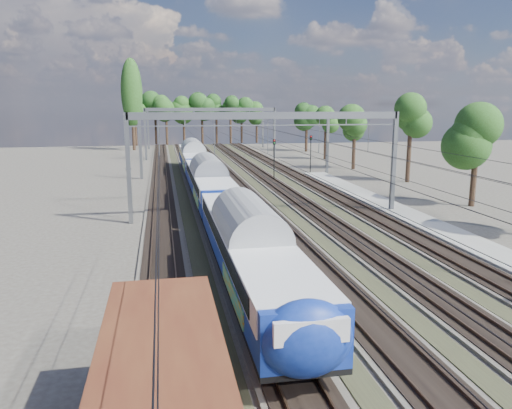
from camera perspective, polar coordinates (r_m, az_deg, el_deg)
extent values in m
cube|color=#47423A|center=(57.03, -10.76, 1.55)|extent=(3.00, 130.00, 0.15)
cube|color=black|center=(57.02, -10.76, 1.64)|extent=(2.50, 130.00, 0.06)
cube|color=#473326|center=(57.01, -11.49, 1.72)|extent=(0.08, 130.00, 0.14)
cube|color=#473326|center=(57.00, -10.04, 1.77)|extent=(0.08, 130.00, 0.14)
cube|color=#47423A|center=(57.20, -6.25, 1.71)|extent=(3.00, 130.00, 0.15)
cube|color=black|center=(57.18, -6.25, 1.81)|extent=(2.50, 130.00, 0.06)
cube|color=#473326|center=(57.11, -6.97, 1.88)|extent=(0.08, 130.00, 0.14)
cube|color=#473326|center=(57.22, -5.53, 1.93)|extent=(0.08, 130.00, 0.14)
cube|color=#47423A|center=(57.71, -1.79, 1.86)|extent=(3.00, 130.00, 0.15)
cube|color=black|center=(57.69, -1.79, 1.95)|extent=(2.50, 130.00, 0.06)
cube|color=#473326|center=(57.57, -2.50, 2.03)|extent=(0.08, 130.00, 0.14)
cube|color=#473326|center=(57.79, -1.08, 2.08)|extent=(0.08, 130.00, 0.14)
cube|color=#47423A|center=(58.57, 2.57, 2.00)|extent=(3.00, 130.00, 0.15)
cube|color=black|center=(58.55, 2.57, 2.09)|extent=(2.50, 130.00, 0.06)
cube|color=#473326|center=(58.37, 1.88, 2.16)|extent=(0.08, 130.00, 0.14)
cube|color=#473326|center=(58.70, 3.25, 2.20)|extent=(0.08, 130.00, 0.14)
cube|color=#47423A|center=(59.75, 6.77, 2.12)|extent=(3.00, 130.00, 0.15)
cube|color=black|center=(59.73, 6.78, 2.21)|extent=(2.50, 130.00, 0.06)
cube|color=#473326|center=(59.51, 6.12, 2.28)|extent=(0.08, 130.00, 0.14)
cube|color=#473326|center=(59.94, 7.44, 2.32)|extent=(0.08, 130.00, 0.14)
cube|color=#2E291E|center=(57.08, -8.50, 1.58)|extent=(1.10, 130.00, 0.05)
cube|color=#2E291E|center=(57.42, -4.01, 1.74)|extent=(1.10, 130.00, 0.05)
cube|color=#2E291E|center=(58.10, 0.41, 1.88)|extent=(1.10, 130.00, 0.05)
cube|color=#2E291E|center=(59.13, 4.69, 2.01)|extent=(1.10, 130.00, 0.05)
cube|color=gray|center=(38.71, 22.27, -3.66)|extent=(3.00, 70.00, 0.30)
cube|color=slate|center=(41.63, -14.37, 3.96)|extent=(0.35, 0.35, 9.00)
cube|color=slate|center=(46.24, 15.46, 4.61)|extent=(0.35, 0.35, 9.00)
cube|color=slate|center=(42.17, 1.37, 10.12)|extent=(23.00, 0.35, 0.60)
cube|color=slate|center=(89.41, -12.55, 7.85)|extent=(0.35, 0.35, 9.00)
cube|color=slate|center=(91.65, 2.12, 8.19)|extent=(0.35, 0.35, 9.00)
cube|color=slate|center=(89.66, -5.17, 10.76)|extent=(23.00, 0.35, 0.60)
cube|color=slate|center=(66.50, -13.09, 6.47)|extent=(0.35, 0.35, 8.50)
cube|color=slate|center=(111.39, -12.22, 8.38)|extent=(0.35, 0.35, 8.50)
cube|color=slate|center=(70.19, 8.17, 6.89)|extent=(0.35, 0.35, 8.50)
cube|color=slate|center=(113.63, 0.78, 8.69)|extent=(0.35, 0.35, 8.50)
cylinder|color=black|center=(56.38, -10.96, 6.99)|extent=(0.03, 130.00, 0.03)
cylinder|color=black|center=(56.31, -11.01, 8.11)|extent=(0.03, 130.00, 0.03)
cylinder|color=black|center=(56.54, -6.37, 7.14)|extent=(0.03, 130.00, 0.03)
cylinder|color=black|center=(56.47, -6.39, 8.25)|extent=(0.03, 130.00, 0.03)
cylinder|color=black|center=(57.06, -1.82, 7.24)|extent=(0.03, 130.00, 0.03)
cylinder|color=black|center=(56.99, -1.83, 8.34)|extent=(0.03, 130.00, 0.03)
cylinder|color=black|center=(57.93, 2.61, 7.30)|extent=(0.03, 130.00, 0.03)
cylinder|color=black|center=(57.86, 2.62, 8.38)|extent=(0.03, 130.00, 0.03)
cylinder|color=black|center=(59.12, 6.90, 7.31)|extent=(0.03, 130.00, 0.03)
cylinder|color=black|center=(59.06, 6.92, 8.38)|extent=(0.03, 130.00, 0.03)
cylinder|color=black|center=(121.77, -13.55, 7.91)|extent=(0.56, 0.56, 5.73)
sphere|color=#153714|center=(121.60, -13.65, 10.06)|extent=(4.29, 4.29, 4.29)
cylinder|color=black|center=(121.81, -11.43, 8.32)|extent=(0.56, 0.56, 7.09)
sphere|color=#153714|center=(121.66, -11.54, 10.99)|extent=(3.88, 3.88, 3.88)
cylinder|color=black|center=(121.42, -10.00, 8.21)|extent=(0.56, 0.56, 6.43)
sphere|color=#153714|center=(121.25, -10.09, 10.64)|extent=(5.31, 5.31, 5.31)
cylinder|color=black|center=(121.94, -8.12, 8.41)|extent=(0.56, 0.56, 6.99)
sphere|color=#153714|center=(121.78, -8.20, 11.04)|extent=(5.41, 5.41, 5.41)
cylinder|color=black|center=(124.77, -6.23, 8.40)|extent=(0.56, 0.56, 6.45)
sphere|color=#153714|center=(124.61, -6.28, 10.77)|extent=(4.55, 4.55, 4.55)
cylinder|color=black|center=(123.34, -4.69, 8.26)|extent=(0.56, 0.56, 5.87)
sphere|color=#153714|center=(123.17, -4.72, 10.44)|extent=(5.43, 5.43, 5.43)
cylinder|color=black|center=(122.94, -3.05, 8.22)|extent=(0.56, 0.56, 5.67)
sphere|color=#153714|center=(122.78, -3.07, 10.34)|extent=(4.54, 4.54, 4.54)
cylinder|color=black|center=(123.60, -1.70, 8.51)|extent=(0.56, 0.56, 6.78)
sphere|color=#153714|center=(123.44, -1.72, 11.03)|extent=(4.92, 4.92, 4.92)
cylinder|color=black|center=(125.05, 0.49, 8.57)|extent=(0.56, 0.56, 6.89)
sphere|color=#153714|center=(124.90, 0.49, 11.10)|extent=(3.90, 3.90, 3.90)
cylinder|color=black|center=(53.39, 21.91, 3.36)|extent=(0.56, 0.56, 5.86)
sphere|color=#153714|center=(53.00, 22.29, 8.38)|extent=(3.72, 3.72, 3.72)
cylinder|color=black|center=(65.16, 16.23, 5.40)|extent=(0.56, 0.56, 6.66)
sphere|color=#153714|center=(64.86, 16.49, 10.08)|extent=(3.99, 3.99, 3.99)
cylinder|color=black|center=(77.81, 12.32, 5.95)|extent=(0.56, 0.56, 5.19)
sphere|color=#153714|center=(77.54, 12.45, 9.01)|extent=(4.32, 4.32, 4.32)
cylinder|color=black|center=(90.19, 8.10, 7.10)|extent=(0.56, 0.56, 6.08)
sphere|color=#153714|center=(89.97, 8.19, 10.19)|extent=(3.33, 3.33, 3.33)
cylinder|color=black|center=(105.35, 5.42, 7.95)|extent=(0.56, 0.56, 6.73)
sphere|color=#153714|center=(105.17, 5.47, 10.88)|extent=(4.22, 4.22, 4.22)
cylinder|color=black|center=(109.38, -13.93, 10.22)|extent=(0.70, 0.70, 16.00)
ellipsoid|color=#264517|center=(109.40, -14.03, 12.32)|extent=(4.40, 4.40, 14.08)
cube|color=black|center=(19.97, 3.06, -15.54)|extent=(2.19, 3.29, 0.88)
cube|color=black|center=(34.12, -3.08, -3.97)|extent=(2.19, 3.29, 0.88)
cube|color=navy|center=(26.37, -0.88, -4.88)|extent=(3.07, 21.93, 2.08)
cube|color=silver|center=(26.23, -0.88, -3.73)|extent=(3.16, 21.05, 1.04)
cube|color=black|center=(26.53, 2.51, -3.56)|extent=(0.04, 18.64, 0.77)
cube|color=#DC9B0B|center=(22.06, 1.31, -9.71)|extent=(3.18, 6.14, 0.77)
cylinder|color=#989A9D|center=(26.10, -0.88, -2.68)|extent=(3.11, 21.93, 3.11)
cube|color=black|center=(41.04, -4.43, -1.35)|extent=(2.19, 3.29, 0.88)
cube|color=black|center=(56.05, -6.17, 2.06)|extent=(2.19, 3.29, 0.88)
cube|color=navy|center=(48.24, -5.47, 2.54)|extent=(3.07, 21.93, 2.08)
cube|color=silver|center=(48.16, -5.48, 3.18)|extent=(3.16, 21.05, 1.04)
cube|color=black|center=(48.33, -3.60, 3.24)|extent=(0.04, 18.64, 0.77)
cube|color=#DC9B0B|center=(43.60, -4.86, 0.87)|extent=(3.18, 6.14, 0.77)
cylinder|color=#989A9D|center=(48.09, -5.49, 3.77)|extent=(3.11, 21.93, 3.11)
cube|color=black|center=(63.13, -6.70, 3.10)|extent=(2.19, 3.29, 0.88)
cube|color=black|center=(78.32, -7.52, 4.69)|extent=(2.19, 3.29, 0.88)
cube|color=navy|center=(70.53, -7.19, 5.30)|extent=(3.07, 21.93, 2.08)
cube|color=silver|center=(70.47, -7.20, 5.75)|extent=(3.16, 21.05, 1.04)
cube|color=black|center=(70.59, -5.90, 5.78)|extent=(0.04, 18.64, 0.77)
cube|color=#DC9B0B|center=(65.80, -6.91, 4.40)|extent=(3.18, 6.14, 0.77)
cylinder|color=#989A9D|center=(70.42, -7.21, 6.15)|extent=(3.11, 21.93, 3.11)
ellipsoid|color=navy|center=(16.54, 5.75, -15.00)|extent=(3.11, 1.71, 2.65)
imported|color=black|center=(83.23, -5.27, 5.39)|extent=(0.66, 0.82, 1.95)
cylinder|color=black|center=(63.27, 2.08, 4.77)|extent=(0.13, 0.13, 4.66)
cube|color=black|center=(63.01, 2.10, 7.17)|extent=(0.34, 0.23, 0.65)
sphere|color=red|center=(62.88, 2.13, 7.33)|extent=(0.15, 0.15, 0.15)
sphere|color=#0C9919|center=(62.91, 2.12, 7.03)|extent=(0.15, 0.15, 0.15)
cylinder|color=black|center=(72.01, 6.25, 5.50)|extent=(0.13, 0.13, 4.62)
cube|color=black|center=(71.79, 6.30, 7.59)|extent=(0.35, 0.24, 0.65)
sphere|color=red|center=(71.67, 6.33, 7.73)|extent=(0.15, 0.15, 0.15)
sphere|color=#0C9919|center=(71.69, 6.32, 7.47)|extent=(0.15, 0.15, 0.15)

